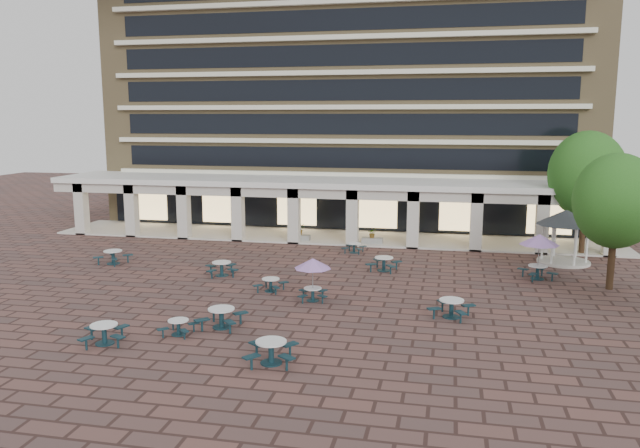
# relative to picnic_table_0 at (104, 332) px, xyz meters

# --- Properties ---
(ground) EXTENTS (120.00, 120.00, 0.00)m
(ground) POSITION_rel_picnic_table_0_xyz_m (4.54, 8.82, -0.48)
(ground) COLOR brown
(ground) RESTS_ON ground
(apartment_building) EXTENTS (40.00, 15.50, 25.20)m
(apartment_building) POSITION_rel_picnic_table_0_xyz_m (4.54, 34.29, 12.12)
(apartment_building) COLOR #978055
(apartment_building) RESTS_ON ground
(retail_arcade) EXTENTS (42.00, 6.60, 4.40)m
(retail_arcade) POSITION_rel_picnic_table_0_xyz_m (4.54, 23.62, 2.52)
(retail_arcade) COLOR white
(retail_arcade) RESTS_ON ground
(picnic_table_0) EXTENTS (2.20, 2.20, 0.81)m
(picnic_table_0) POSITION_rel_picnic_table_0_xyz_m (0.00, 0.00, 0.00)
(picnic_table_0) COLOR #122E36
(picnic_table_0) RESTS_ON ground
(picnic_table_1) EXTENTS (2.15, 2.15, 0.87)m
(picnic_table_1) POSITION_rel_picnic_table_0_xyz_m (7.08, -0.56, 0.03)
(picnic_table_1) COLOR #122E36
(picnic_table_1) RESTS_ON ground
(picnic_table_2) EXTENTS (1.45, 1.45, 0.65)m
(picnic_table_2) POSITION_rel_picnic_table_0_xyz_m (2.45, 1.59, -0.10)
(picnic_table_2) COLOR #122E36
(picnic_table_2) RESTS_ON ground
(picnic_table_5) EXTENTS (1.96, 1.96, 0.86)m
(picnic_table_5) POSITION_rel_picnic_table_0_xyz_m (3.88, 2.81, 0.03)
(picnic_table_5) COLOR #122E36
(picnic_table_5) RESTS_ON ground
(picnic_table_6) EXTENTS (1.84, 1.84, 2.13)m
(picnic_table_6) POSITION_rel_picnic_table_0_xyz_m (6.86, 7.49, 1.32)
(picnic_table_6) COLOR #122E36
(picnic_table_6) RESTS_ON ground
(picnic_table_7) EXTENTS (2.20, 2.20, 0.83)m
(picnic_table_7) POSITION_rel_picnic_table_0_xyz_m (13.55, 6.27, 0.01)
(picnic_table_7) COLOR #122E36
(picnic_table_7) RESTS_ON ground
(picnic_table_8) EXTENTS (2.11, 2.11, 0.84)m
(picnic_table_8) POSITION_rel_picnic_table_0_xyz_m (-6.91, 12.62, 0.02)
(picnic_table_8) COLOR #122E36
(picnic_table_8) RESTS_ON ground
(picnic_table_9) EXTENTS (1.69, 1.69, 0.69)m
(picnic_table_9) POSITION_rel_picnic_table_0_xyz_m (4.35, 8.69, -0.07)
(picnic_table_9) COLOR #122E36
(picnic_table_9) RESTS_ON ground
(picnic_table_10) EXTENTS (2.08, 2.08, 0.82)m
(picnic_table_10) POSITION_rel_picnic_table_0_xyz_m (9.63, 14.29, 0.01)
(picnic_table_10) COLOR #122E36
(picnic_table_10) RESTS_ON ground
(picnic_table_11) EXTENTS (2.19, 2.19, 2.53)m
(picnic_table_11) POSITION_rel_picnic_table_0_xyz_m (18.24, 14.16, 1.67)
(picnic_table_11) COLOR #122E36
(picnic_table_11) RESTS_ON ground
(picnic_table_12) EXTENTS (2.22, 2.22, 0.81)m
(picnic_table_12) POSITION_rel_picnic_table_0_xyz_m (0.70, 11.23, 0.00)
(picnic_table_12) COLOR #122E36
(picnic_table_12) RESTS_ON ground
(picnic_table_13) EXTENTS (1.61, 1.61, 0.65)m
(picnic_table_13) POSITION_rel_picnic_table_0_xyz_m (7.15, 18.82, -0.09)
(picnic_table_13) COLOR #122E36
(picnic_table_13) RESTS_ON ground
(gazebo) EXTENTS (3.55, 3.55, 3.30)m
(gazebo) POSITION_rel_picnic_table_0_xyz_m (20.34, 18.58, 2.01)
(gazebo) COLOR beige
(gazebo) RESTS_ON ground
(tree_east_a) EXTENTS (4.30, 4.30, 7.16)m
(tree_east_a) POSITION_rel_picnic_table_0_xyz_m (21.68, 12.77, 4.19)
(tree_east_a) COLOR #382216
(tree_east_a) RESTS_ON ground
(tree_east_c) EXTENTS (4.87, 4.87, 8.11)m
(tree_east_c) POSITION_rel_picnic_table_0_xyz_m (21.90, 21.39, 4.81)
(tree_east_c) COLOR #382216
(tree_east_c) RESTS_ON ground
(planter_left) EXTENTS (1.50, 0.93, 1.35)m
(planter_left) POSITION_rel_picnic_table_0_xyz_m (2.71, 21.72, 0.10)
(planter_left) COLOR gray
(planter_left) RESTS_ON ground
(planter_right) EXTENTS (1.50, 0.64, 1.19)m
(planter_right) POSITION_rel_picnic_table_0_xyz_m (8.01, 21.72, -0.03)
(planter_right) COLOR gray
(planter_right) RESTS_ON ground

